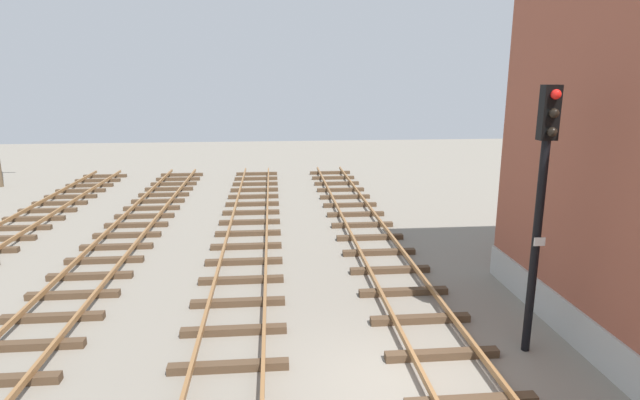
{
  "coord_description": "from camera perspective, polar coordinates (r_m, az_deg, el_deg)",
  "views": [
    {
      "loc": [
        -2.36,
        -8.94,
        5.95
      ],
      "look_at": [
        -0.85,
        7.32,
        2.03
      ],
      "focal_mm": 28.95,
      "sensor_mm": 36.0,
      "label": 1
    }
  ],
  "objects": [
    {
      "name": "ground_plane",
      "position": [
        11.0,
        8.45,
        -19.43
      ],
      "size": [
        80.0,
        80.0,
        0.0
      ],
      "primitive_type": "plane",
      "color": "gray"
    },
    {
      "name": "track_near_building",
      "position": [
        11.25,
        14.75,
        -18.16
      ],
      "size": [
        2.5,
        47.0,
        0.32
      ],
      "color": "#4C3826",
      "rests_on": "ground"
    },
    {
      "name": "track_centre",
      "position": [
        10.72,
        -10.42,
        -19.65
      ],
      "size": [
        2.5,
        47.0,
        0.32
      ],
      "color": "#4C3826",
      "rests_on": "ground"
    },
    {
      "name": "signal_mast",
      "position": [
        11.62,
        23.28,
        0.78
      ],
      "size": [
        0.36,
        0.4,
        5.8
      ],
      "color": "black",
      "rests_on": "ground"
    }
  ]
}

